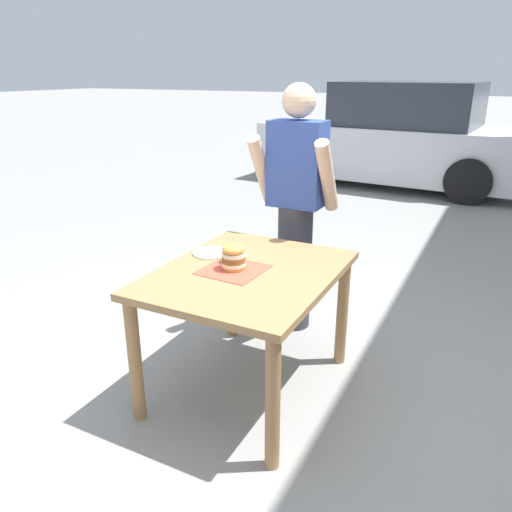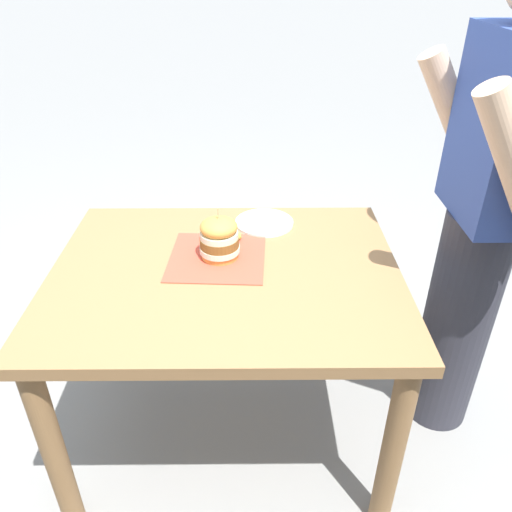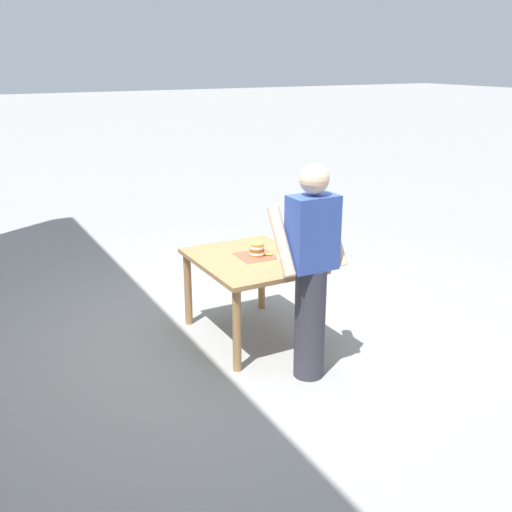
% 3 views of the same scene
% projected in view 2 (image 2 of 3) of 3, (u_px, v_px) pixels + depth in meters
% --- Properties ---
extents(ground_plane, '(80.00, 80.00, 0.00)m').
position_uv_depth(ground_plane, '(231.00, 423.00, 2.01)').
color(ground_plane, gray).
extents(patio_table, '(0.91, 1.14, 0.74)m').
position_uv_depth(patio_table, '(226.00, 297.00, 1.68)').
color(patio_table, '#9E7247').
rests_on(patio_table, ground).
extents(serving_paper, '(0.33, 0.33, 0.00)m').
position_uv_depth(serving_paper, '(217.00, 257.00, 1.68)').
color(serving_paper, '#D64C38').
rests_on(serving_paper, patio_table).
extents(sandwich, '(0.13, 0.13, 0.18)m').
position_uv_depth(sandwich, '(219.00, 238.00, 1.65)').
color(sandwich, gold).
rests_on(sandwich, serving_paper).
extents(pickle_spear, '(0.09, 0.08, 0.02)m').
position_uv_depth(pickle_spear, '(230.00, 241.00, 1.75)').
color(pickle_spear, '#8EA83D').
rests_on(pickle_spear, serving_paper).
extents(side_plate_with_forks, '(0.22, 0.22, 0.02)m').
position_uv_depth(side_plate_with_forks, '(264.00, 223.00, 1.89)').
color(side_plate_with_forks, white).
rests_on(side_plate_with_forks, patio_table).
extents(diner_across_table, '(0.55, 0.35, 1.69)m').
position_uv_depth(diner_across_table, '(483.00, 219.00, 1.62)').
color(diner_across_table, '#33333D').
rests_on(diner_across_table, ground).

